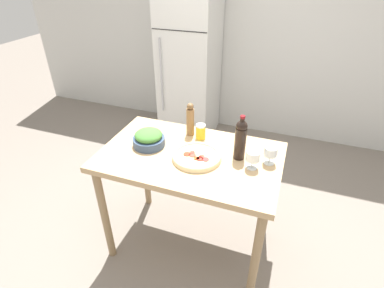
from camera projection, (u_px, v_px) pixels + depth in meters
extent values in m
plane|color=slate|center=(190.00, 242.00, 2.50)|extent=(14.00, 14.00, 0.00)
cube|color=silver|center=(253.00, 29.00, 3.48)|extent=(6.40, 0.06, 2.60)
cube|color=silver|center=(189.00, 62.00, 3.57)|extent=(0.63, 0.63, 1.90)
cube|color=black|center=(179.00, 31.00, 3.09)|extent=(0.62, 0.01, 0.01)
cylinder|color=#B2B2B7|center=(161.00, 76.00, 3.42)|extent=(0.02, 0.02, 0.85)
cube|color=tan|center=(190.00, 157.00, 2.03)|extent=(1.22, 0.75, 0.04)
cylinder|color=#967A55|center=(105.00, 216.00, 2.18)|extent=(0.06, 0.06, 0.85)
cylinder|color=#967A55|center=(255.00, 260.00, 1.86)|extent=(0.06, 0.06, 0.85)
cylinder|color=#967A55|center=(145.00, 167.00, 2.68)|extent=(0.06, 0.06, 0.85)
cylinder|color=#967A55|center=(269.00, 195.00, 2.37)|extent=(0.06, 0.06, 0.85)
cylinder|color=black|center=(240.00, 143.00, 1.93)|extent=(0.07, 0.07, 0.22)
sphere|color=black|center=(242.00, 126.00, 1.86)|extent=(0.07, 0.07, 0.07)
cylinder|color=black|center=(242.00, 122.00, 1.85)|extent=(0.03, 0.03, 0.06)
cylinder|color=maroon|center=(243.00, 117.00, 1.83)|extent=(0.03, 0.03, 0.02)
cylinder|color=silver|center=(252.00, 167.00, 1.89)|extent=(0.07, 0.07, 0.00)
cylinder|color=silver|center=(252.00, 163.00, 1.88)|extent=(0.01, 0.01, 0.06)
cylinder|color=white|center=(253.00, 156.00, 1.85)|extent=(0.08, 0.08, 0.06)
cylinder|color=maroon|center=(253.00, 159.00, 1.86)|extent=(0.07, 0.07, 0.01)
cylinder|color=silver|center=(269.00, 163.00, 1.94)|extent=(0.07, 0.07, 0.00)
cylinder|color=silver|center=(269.00, 159.00, 1.92)|extent=(0.01, 0.01, 0.06)
cylinder|color=white|center=(271.00, 151.00, 1.89)|extent=(0.08, 0.08, 0.06)
cylinder|color=maroon|center=(270.00, 155.00, 1.91)|extent=(0.07, 0.07, 0.00)
cylinder|color=olive|center=(190.00, 122.00, 2.19)|extent=(0.06, 0.06, 0.21)
sphere|color=brown|center=(190.00, 106.00, 2.12)|extent=(0.05, 0.05, 0.05)
cylinder|color=#384C6B|center=(149.00, 141.00, 2.10)|extent=(0.23, 0.23, 0.06)
ellipsoid|color=#478438|center=(148.00, 135.00, 2.08)|extent=(0.19, 0.19, 0.08)
cylinder|color=beige|center=(197.00, 157.00, 1.97)|extent=(0.32, 0.32, 0.02)
torus|color=beige|center=(197.00, 155.00, 1.96)|extent=(0.32, 0.32, 0.02)
cylinder|color=red|center=(187.00, 154.00, 1.98)|extent=(0.05, 0.05, 0.01)
cylinder|color=#D03D30|center=(193.00, 155.00, 1.97)|extent=(0.04, 0.04, 0.01)
cylinder|color=#E94318|center=(197.00, 158.00, 1.93)|extent=(0.04, 0.04, 0.01)
cylinder|color=red|center=(206.00, 159.00, 1.93)|extent=(0.04, 0.04, 0.01)
cylinder|color=red|center=(192.00, 152.00, 1.99)|extent=(0.03, 0.03, 0.01)
cylinder|color=#DE402F|center=(202.00, 156.00, 1.95)|extent=(0.04, 0.04, 0.01)
cylinder|color=red|center=(200.00, 159.00, 1.93)|extent=(0.05, 0.05, 0.01)
cylinder|color=yellow|center=(200.00, 132.00, 2.17)|extent=(0.07, 0.07, 0.10)
cylinder|color=white|center=(200.00, 126.00, 2.14)|extent=(0.07, 0.07, 0.01)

